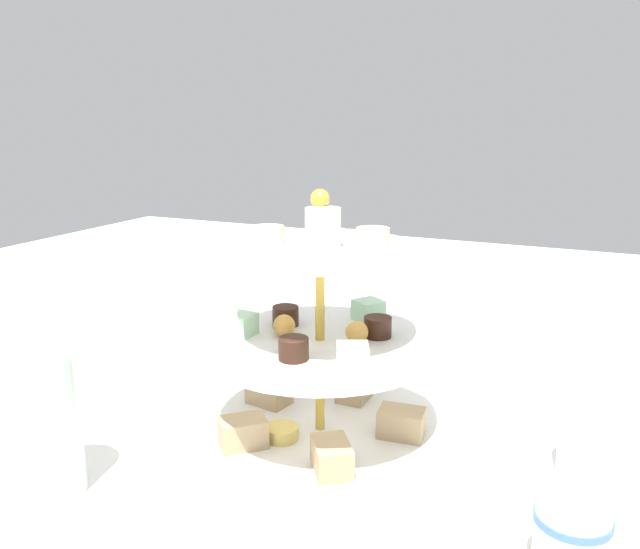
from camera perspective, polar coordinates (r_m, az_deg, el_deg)
ground_plane at (r=0.74m, az=-0.00°, el=-14.04°), size 2.40×2.40×0.00m
tiered_serving_stand at (r=0.70m, az=-0.02°, el=-8.06°), size 0.31×0.31×0.27m
water_glass_tall_right at (r=0.66m, az=-23.18°, el=-12.05°), size 0.07×0.07×0.14m
water_glass_short_left at (r=0.70m, az=22.87°, el=-13.16°), size 0.06×0.06×0.08m
teacup_with_saucer at (r=0.58m, az=21.12°, el=-21.20°), size 0.09×0.09×0.05m
butter_knife_left at (r=1.01m, az=-10.13°, el=-6.34°), size 0.16×0.08×0.00m
water_glass_mid_back at (r=0.89m, az=12.53°, el=-5.83°), size 0.06×0.06×0.10m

